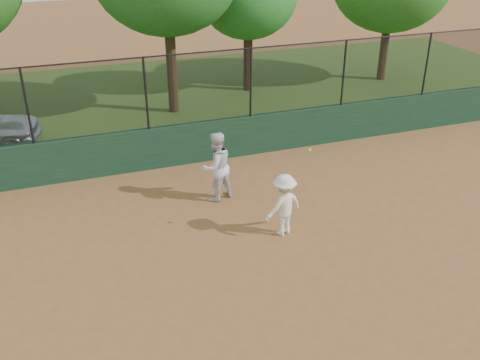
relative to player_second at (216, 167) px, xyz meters
name	(u,v)px	position (x,y,z in m)	size (l,w,h in m)	color
ground	(240,289)	(-0.70, -3.66, -0.90)	(80.00, 80.00, 0.00)	brown
back_wall	(168,146)	(-0.70, 2.34, -0.30)	(26.00, 0.20, 1.20)	#1A3A22
grass_strip	(133,102)	(-0.70, 8.34, -0.89)	(36.00, 12.00, 0.01)	#2E4916
player_second	(216,167)	(0.00, 0.00, 0.00)	(0.87, 0.68, 1.79)	silver
player_main	(284,205)	(0.92, -2.07, -0.16)	(1.07, 0.80, 2.17)	#E8E6C5
fence_assembly	(163,91)	(-0.72, 2.34, 1.34)	(26.00, 0.06, 2.00)	black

